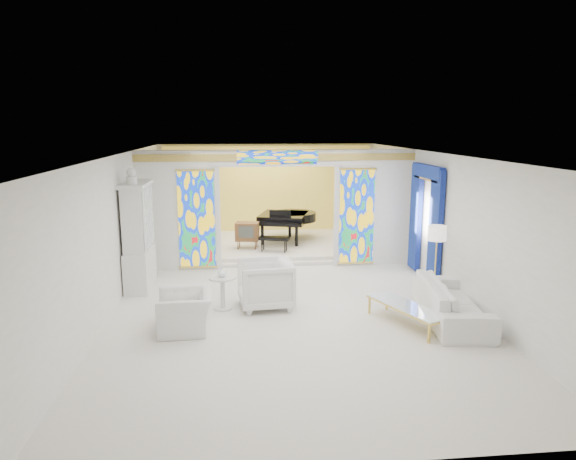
{
  "coord_description": "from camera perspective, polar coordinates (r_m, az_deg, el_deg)",
  "views": [
    {
      "loc": [
        -1.02,
        -10.82,
        3.6
      ],
      "look_at": [
        0.09,
        0.2,
        1.33
      ],
      "focal_mm": 32.0,
      "sensor_mm": 36.0,
      "label": 1
    }
  ],
  "objects": [
    {
      "name": "grand_piano",
      "position": [
        15.41,
        0.0,
        1.35
      ],
      "size": [
        2.03,
        2.63,
        1.01
      ],
      "rotation": [
        0.0,
        0.0,
        -0.28
      ],
      "color": "black",
      "rests_on": "alcove_platform"
    },
    {
      "name": "wall_left",
      "position": [
        11.3,
        -18.31,
        0.27
      ],
      "size": [
        0.02,
        12.0,
        3.0
      ],
      "primitive_type": "cube",
      "color": "white",
      "rests_on": "floor"
    },
    {
      "name": "tv_console",
      "position": [
        14.48,
        -4.55,
        -0.17
      ],
      "size": [
        0.7,
        0.53,
        0.74
      ],
      "rotation": [
        0.0,
        0.0,
        -0.16
      ],
      "color": "brown",
      "rests_on": "alcove_platform"
    },
    {
      "name": "vase",
      "position": [
        10.2,
        -7.33,
        -4.66
      ],
      "size": [
        0.23,
        0.23,
        0.18
      ],
      "primitive_type": "imported",
      "rotation": [
        0.0,
        0.0,
        0.39
      ],
      "color": "silver",
      "rests_on": "side_table"
    },
    {
      "name": "floor",
      "position": [
        11.45,
        -0.34,
        -6.75
      ],
      "size": [
        12.0,
        12.0,
        0.0
      ],
      "primitive_type": "plane",
      "color": "silver",
      "rests_on": "ground"
    },
    {
      "name": "armchair_left",
      "position": [
        9.44,
        -11.38,
        -8.81
      ],
      "size": [
        1.02,
        1.14,
        0.7
      ],
      "primitive_type": "imported",
      "rotation": [
        0.0,
        0.0,
        -1.5
      ],
      "color": "silver",
      "rests_on": "floor"
    },
    {
      "name": "wall_right",
      "position": [
        11.92,
        16.66,
        0.93
      ],
      "size": [
        0.02,
        12.0,
        3.0
      ],
      "primitive_type": "cube",
      "color": "white",
      "rests_on": "floor"
    },
    {
      "name": "partition_wall",
      "position": [
        13.0,
        -1.18,
        2.96
      ],
      "size": [
        7.0,
        0.22,
        3.0
      ],
      "color": "white",
      "rests_on": "floor"
    },
    {
      "name": "wall_back",
      "position": [
        16.98,
        -2.26,
        4.47
      ],
      "size": [
        7.0,
        0.02,
        3.0
      ],
      "primitive_type": "cube",
      "color": "white",
      "rests_on": "floor"
    },
    {
      "name": "floor_lamp",
      "position": [
        11.06,
        16.22,
        -0.72
      ],
      "size": [
        0.42,
        0.42,
        1.56
      ],
      "rotation": [
        0.0,
        0.0,
        0.1
      ],
      "color": "gold",
      "rests_on": "floor"
    },
    {
      "name": "side_table",
      "position": [
        10.3,
        -7.29,
        -6.4
      ],
      "size": [
        0.66,
        0.66,
        0.67
      ],
      "rotation": [
        0.0,
        0.0,
        0.25
      ],
      "color": "silver",
      "rests_on": "floor"
    },
    {
      "name": "stained_glass_left",
      "position": [
        12.96,
        -10.12,
        1.17
      ],
      "size": [
        0.9,
        0.04,
        2.4
      ],
      "primitive_type": "cube",
      "color": "gold",
      "rests_on": "partition_wall"
    },
    {
      "name": "alcove_platform",
      "position": [
        15.36,
        -1.79,
        -1.63
      ],
      "size": [
        6.8,
        3.8,
        0.18
      ],
      "primitive_type": "cube",
      "color": "silver",
      "rests_on": "floor"
    },
    {
      "name": "stained_glass_transom",
      "position": [
        12.78,
        -1.16,
        8.07
      ],
      "size": [
        2.0,
        0.04,
        0.34
      ],
      "primitive_type": "cube",
      "color": "gold",
      "rests_on": "partition_wall"
    },
    {
      "name": "blue_drapes",
      "position": [
        12.51,
        15.05,
        1.87
      ],
      "size": [
        0.14,
        1.85,
        2.65
      ],
      "color": "navy",
      "rests_on": "wall_right"
    },
    {
      "name": "china_cabinet",
      "position": [
        11.88,
        -16.27,
        -0.71
      ],
      "size": [
        0.56,
        1.46,
        2.72
      ],
      "color": "silver",
      "rests_on": "floor"
    },
    {
      "name": "sofa",
      "position": [
        10.17,
        17.74,
        -7.58
      ],
      "size": [
        1.3,
        2.58,
        0.72
      ],
      "primitive_type": "imported",
      "rotation": [
        0.0,
        0.0,
        1.43
      ],
      "color": "silver",
      "rests_on": "floor"
    },
    {
      "name": "gold_curtain_back",
      "position": [
        16.86,
        -2.24,
        4.42
      ],
      "size": [
        6.7,
        0.1,
        2.9
      ],
      "primitive_type": "cube",
      "color": "#FFE058",
      "rests_on": "wall_back"
    },
    {
      "name": "stained_glass_right",
      "position": [
        13.27,
        7.63,
        1.49
      ],
      "size": [
        0.9,
        0.04,
        2.4
      ],
      "primitive_type": "cube",
      "color": "gold",
      "rests_on": "partition_wall"
    },
    {
      "name": "wall_front",
      "position": [
        5.36,
        5.85,
        -11.59
      ],
      "size": [
        7.0,
        0.02,
        3.0
      ],
      "primitive_type": "cube",
      "color": "white",
      "rests_on": "floor"
    },
    {
      "name": "armchair_right",
      "position": [
        10.33,
        -2.55,
        -6.01
      ],
      "size": [
        1.15,
        1.12,
        0.96
      ],
      "primitive_type": "imported",
      "rotation": [
        0.0,
        0.0,
        -1.47
      ],
      "color": "silver",
      "rests_on": "floor"
    },
    {
      "name": "chandelier",
      "position": [
        14.91,
        -1.04,
        7.54
      ],
      "size": [
        0.48,
        0.48,
        0.3
      ],
      "primitive_type": "cylinder",
      "color": "gold",
      "rests_on": "ceiling"
    },
    {
      "name": "coffee_table",
      "position": [
        9.7,
        13.04,
        -8.33
      ],
      "size": [
        1.17,
        1.78,
        0.38
      ],
      "rotation": [
        0.0,
        0.0,
        0.41
      ],
      "color": "white",
      "rests_on": "floor"
    },
    {
      "name": "ceiling",
      "position": [
        10.89,
        -0.36,
        8.41
      ],
      "size": [
        7.0,
        12.0,
        0.02
      ],
      "primitive_type": "cube",
      "color": "white",
      "rests_on": "wall_back"
    }
  ]
}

